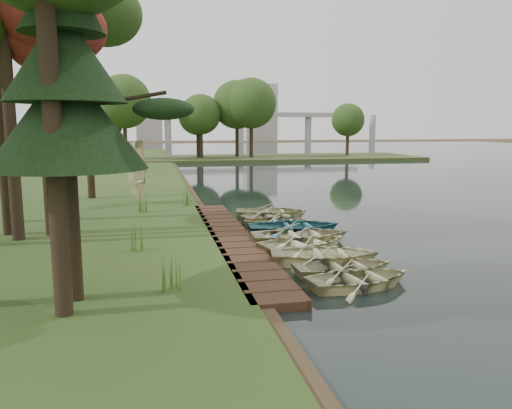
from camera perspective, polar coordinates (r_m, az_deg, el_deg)
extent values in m
plane|color=#3D2F1D|center=(20.65, 1.59, -4.19)|extent=(300.00, 300.00, 0.00)
cube|color=#382315|center=(20.31, -2.82, -3.98)|extent=(1.60, 16.00, 0.30)
cube|color=#36441E|center=(70.84, -1.52, 5.30)|extent=(50.00, 14.00, 0.45)
cylinder|color=black|center=(70.39, -20.70, 6.85)|extent=(0.50, 0.50, 4.80)
sphere|color=#2A4517|center=(70.39, -20.86, 9.78)|extent=(5.60, 5.60, 5.60)
cylinder|color=black|center=(69.69, -15.24, 7.10)|extent=(0.50, 0.50, 4.80)
sphere|color=#2A4517|center=(69.69, -15.36, 10.05)|extent=(5.60, 5.60, 5.60)
cylinder|color=black|center=(69.63, -9.72, 7.28)|extent=(0.50, 0.50, 4.80)
sphere|color=#2A4517|center=(69.63, -9.79, 10.24)|extent=(5.60, 5.60, 5.60)
cylinder|color=black|center=(70.21, -4.23, 7.39)|extent=(0.50, 0.50, 4.80)
sphere|color=#2A4517|center=(70.20, -4.26, 10.33)|extent=(5.60, 5.60, 5.60)
cylinder|color=black|center=(71.40, 1.13, 7.44)|extent=(0.50, 0.50, 4.80)
sphere|color=#2A4517|center=(71.40, 1.14, 10.33)|extent=(5.60, 5.60, 5.60)
cylinder|color=black|center=(73.19, 6.26, 7.42)|extent=(0.50, 0.50, 4.80)
sphere|color=#2A4517|center=(73.18, 6.31, 10.24)|extent=(5.60, 5.60, 5.60)
cylinder|color=black|center=(75.52, 11.12, 7.36)|extent=(0.50, 0.50, 4.80)
sphere|color=#2A4517|center=(75.52, 11.20, 10.09)|extent=(5.60, 5.60, 5.60)
cube|color=#A5A5A0|center=(140.37, -5.94, 10.22)|extent=(90.00, 4.00, 1.20)
cylinder|color=#A5A5A0|center=(140.40, -18.31, 8.19)|extent=(1.80, 1.80, 8.00)
cylinder|color=#A5A5A0|center=(139.64, -10.04, 8.49)|extent=(1.80, 1.80, 8.00)
cylinder|color=#A5A5A0|center=(141.72, -1.84, 8.63)|extent=(1.80, 1.80, 8.00)
cylinder|color=#A5A5A0|center=(146.54, 5.97, 8.59)|extent=(1.80, 1.80, 8.00)
cylinder|color=#A5A5A0|center=(153.82, 13.16, 8.42)|extent=(1.80, 1.80, 8.00)
cube|color=#A5A5A0|center=(163.34, 0.42, 10.42)|extent=(10.00, 8.00, 18.00)
cube|color=#A5A5A0|center=(164.56, -12.12, 9.17)|extent=(8.00, 8.00, 12.00)
imported|color=beige|center=(14.94, 11.88, -7.97)|extent=(3.59, 2.81, 0.68)
imported|color=beige|center=(16.04, 10.07, -6.74)|extent=(3.36, 2.47, 0.67)
imported|color=beige|center=(17.20, 7.95, -5.43)|extent=(4.19, 3.29, 0.79)
imported|color=beige|center=(18.89, 5.54, -4.14)|extent=(4.16, 3.43, 0.75)
imported|color=beige|center=(20.03, 5.16, -3.27)|extent=(4.02, 2.90, 0.83)
imported|color=teal|center=(21.67, 4.40, -2.33)|extent=(4.14, 3.05, 0.83)
imported|color=beige|center=(23.15, 2.66, -1.78)|extent=(3.87, 3.33, 0.67)
imported|color=beige|center=(24.44, 2.24, -1.16)|extent=(3.93, 3.21, 0.71)
imported|color=beige|center=(25.56, 1.75, -0.66)|extent=(4.11, 3.30, 0.76)
imported|color=beige|center=(29.45, -13.19, 0.86)|extent=(4.28, 3.70, 0.74)
cylinder|color=black|center=(12.06, -22.25, 8.83)|extent=(0.42, 0.42, 9.00)
cylinder|color=black|center=(21.65, -22.98, 7.33)|extent=(0.40, 0.40, 8.08)
ellipsoid|color=maroon|center=(21.96, -23.65, 17.91)|extent=(3.57, 3.57, 3.03)
cylinder|color=black|center=(21.22, -26.45, 10.81)|extent=(0.46, 0.46, 10.84)
cylinder|color=black|center=(22.41, -27.15, 7.65)|extent=(0.41, 0.41, 8.53)
cylinder|color=black|center=(32.27, -18.69, 10.08)|extent=(0.45, 0.45, 10.59)
ellipsoid|color=#2A4517|center=(32.85, -19.18, 19.34)|extent=(4.71, 4.71, 4.00)
cylinder|color=black|center=(13.28, -20.14, -2.18)|extent=(0.32, 0.32, 3.90)
cone|color=black|center=(13.06, -20.78, 9.50)|extent=(3.80, 3.80, 2.60)
cone|color=black|center=(13.16, -21.13, 15.70)|extent=(2.90, 2.90, 2.25)
cone|color=#3F661E|center=(13.83, -9.69, -7.75)|extent=(0.60, 0.60, 0.89)
cone|color=#3F661E|center=(18.13, -13.37, -3.66)|extent=(0.60, 0.60, 1.01)
cone|color=#3F661E|center=(26.38, -12.93, 0.24)|extent=(0.60, 0.60, 1.01)
cone|color=#3F661E|center=(28.07, -7.89, 0.92)|extent=(0.60, 0.60, 1.04)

